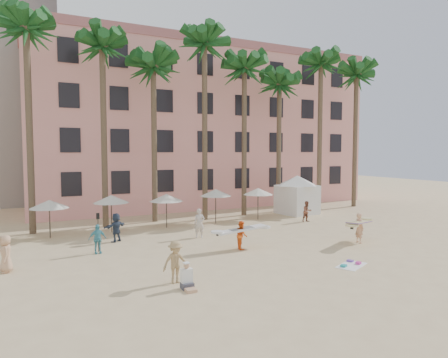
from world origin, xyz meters
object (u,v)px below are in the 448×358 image
pink_hotel (197,131)px  carrier_white (242,234)px  cabana (297,191)px  carrier_yellow (359,226)px

pink_hotel → carrier_white: size_ratio=11.02×
cabana → carrier_white: (-10.86, -9.28, -1.17)m
pink_hotel → carrier_yellow: bearing=-87.1°
pink_hotel → carrier_white: pink_hotel is taller
carrier_yellow → carrier_white: carrier_yellow is taller
cabana → carrier_white: size_ratio=1.60×
cabana → carrier_yellow: bearing=-107.6°
carrier_white → cabana: bearing=40.5°
pink_hotel → cabana: bearing=-69.1°
carrier_yellow → carrier_white: size_ratio=0.92×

